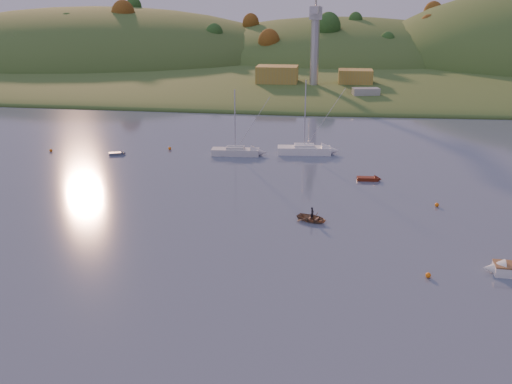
# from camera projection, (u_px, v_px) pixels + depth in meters

# --- Properties ---
(ground) EXTENTS (500.00, 500.00, 0.00)m
(ground) POSITION_uv_depth(u_px,v_px,m) (229.00, 362.00, 39.33)
(ground) COLOR #39475E
(ground) RESTS_ON ground
(far_shore) EXTENTS (620.00, 220.00, 1.50)m
(far_shore) POSITION_uv_depth(u_px,v_px,m) (316.00, 57.00, 255.71)
(far_shore) COLOR #2E5221
(far_shore) RESTS_ON ground
(shore_slope) EXTENTS (640.00, 150.00, 7.00)m
(shore_slope) POSITION_uv_depth(u_px,v_px,m) (312.00, 75.00, 194.56)
(shore_slope) COLOR #2E5221
(shore_slope) RESTS_ON ground
(hill_left) EXTENTS (170.00, 140.00, 44.00)m
(hill_left) POSITION_uv_depth(u_px,v_px,m) (99.00, 61.00, 238.26)
(hill_left) COLOR #2E5221
(hill_left) RESTS_ON ground
(hill_center) EXTENTS (140.00, 120.00, 36.00)m
(hill_center) POSITION_uv_depth(u_px,v_px,m) (339.00, 62.00, 235.70)
(hill_center) COLOR #2E5221
(hill_center) RESTS_ON ground
(hillside_trees) EXTENTS (280.00, 50.00, 32.00)m
(hillside_trees) POSITION_uv_depth(u_px,v_px,m) (313.00, 68.00, 213.38)
(hillside_trees) COLOR #1C4A1A
(hillside_trees) RESTS_ON ground
(wharf) EXTENTS (42.00, 16.00, 2.40)m
(wharf) POSITION_uv_depth(u_px,v_px,m) (325.00, 90.00, 153.13)
(wharf) COLOR slate
(wharf) RESTS_ON ground
(shed_west) EXTENTS (11.00, 8.00, 4.80)m
(shed_west) POSITION_uv_depth(u_px,v_px,m) (277.00, 75.00, 154.48)
(shed_west) COLOR #AA8C38
(shed_west) RESTS_ON wharf
(shed_east) EXTENTS (9.00, 7.00, 4.00)m
(shed_east) POSITION_uv_depth(u_px,v_px,m) (355.00, 77.00, 153.04)
(shed_east) COLOR #AA8C38
(shed_east) RESTS_ON wharf
(dock_crane) EXTENTS (3.20, 28.00, 20.30)m
(dock_crane) POSITION_uv_depth(u_px,v_px,m) (315.00, 28.00, 145.03)
(dock_crane) COLOR #B7B7BC
(dock_crane) RESTS_ON wharf
(sailboat_near) EXTENTS (7.76, 2.68, 10.63)m
(sailboat_near) POSITION_uv_depth(u_px,v_px,m) (235.00, 151.00, 92.23)
(sailboat_near) COLOR silver
(sailboat_near) RESTS_ON ground
(sailboat_far) EXTENTS (8.82, 3.30, 11.99)m
(sailboat_far) POSITION_uv_depth(u_px,v_px,m) (304.00, 149.00, 92.97)
(sailboat_far) COLOR white
(sailboat_far) RESTS_ON ground
(canoe) EXTENTS (4.31, 3.83, 0.74)m
(canoe) POSITION_uv_depth(u_px,v_px,m) (312.00, 218.00, 64.51)
(canoe) COLOR #87674A
(canoe) RESTS_ON ground
(paddler) EXTENTS (0.53, 0.61, 1.41)m
(paddler) POSITION_uv_depth(u_px,v_px,m) (312.00, 215.00, 64.41)
(paddler) COLOR black
(paddler) RESTS_ON ground
(red_tender) EXTENTS (3.45, 1.28, 1.16)m
(red_tender) POSITION_uv_depth(u_px,v_px,m) (372.00, 179.00, 79.19)
(red_tender) COLOR #601E0D
(red_tender) RESTS_ON ground
(grey_dinghy) EXTENTS (2.93, 1.93, 1.03)m
(grey_dinghy) POSITION_uv_depth(u_px,v_px,m) (120.00, 153.00, 92.64)
(grey_dinghy) COLOR #505A69
(grey_dinghy) RESTS_ON ground
(work_vessel) EXTENTS (15.48, 7.86, 3.80)m
(work_vessel) POSITION_uv_depth(u_px,v_px,m) (365.00, 98.00, 138.71)
(work_vessel) COLOR #51616B
(work_vessel) RESTS_ON ground
(buoy_0) EXTENTS (0.50, 0.50, 0.50)m
(buoy_0) POSITION_uv_depth(u_px,v_px,m) (428.00, 275.00, 51.30)
(buoy_0) COLOR orange
(buoy_0) RESTS_ON ground
(buoy_1) EXTENTS (0.50, 0.50, 0.50)m
(buoy_1) POSITION_uv_depth(u_px,v_px,m) (437.00, 205.00, 69.08)
(buoy_1) COLOR orange
(buoy_1) RESTS_ON ground
(buoy_2) EXTENTS (0.50, 0.50, 0.50)m
(buoy_2) POSITION_uv_depth(u_px,v_px,m) (51.00, 150.00, 94.38)
(buoy_2) COLOR orange
(buoy_2) RESTS_ON ground
(buoy_3) EXTENTS (0.50, 0.50, 0.50)m
(buoy_3) POSITION_uv_depth(u_px,v_px,m) (170.00, 148.00, 95.68)
(buoy_3) COLOR orange
(buoy_3) RESTS_ON ground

